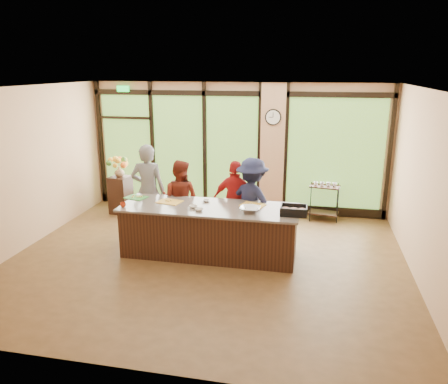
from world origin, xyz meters
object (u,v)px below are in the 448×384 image
at_px(island_base, 210,232).
at_px(bar_cart, 324,197).
at_px(roasting_pan, 294,212).
at_px(cook_left, 148,190).
at_px(flower_stand, 121,195).
at_px(cook_right, 252,202).

xyz_separation_m(island_base, bar_cart, (2.07, 2.34, 0.09)).
bearing_deg(bar_cart, roasting_pan, -92.26).
relative_size(cook_left, bar_cart, 2.13).
height_order(flower_stand, bar_cart, same).
distance_m(cook_left, roasting_pan, 3.08).
relative_size(island_base, cook_left, 1.65).
bearing_deg(island_base, cook_left, 152.93).
bearing_deg(bar_cart, cook_right, -119.33).
bearing_deg(flower_stand, cook_right, -12.82).
distance_m(island_base, bar_cart, 3.12).
height_order(island_base, cook_right, cook_right).
bearing_deg(roasting_pan, cook_left, 162.71).
bearing_deg(bar_cart, flower_stand, -163.92).
xyz_separation_m(roasting_pan, flower_stand, (-4.10, 2.03, -0.52)).
bearing_deg(cook_left, flower_stand, -52.03).
xyz_separation_m(island_base, roasting_pan, (1.50, -0.13, 0.52)).
distance_m(roasting_pan, bar_cart, 2.58).
relative_size(cook_left, roasting_pan, 4.22).
bearing_deg(island_base, roasting_pan, -5.13).
xyz_separation_m(cook_right, flower_stand, (-3.27, 1.21, -0.41)).
height_order(cook_right, flower_stand, cook_right).
xyz_separation_m(flower_stand, bar_cart, (4.67, 0.45, 0.09)).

